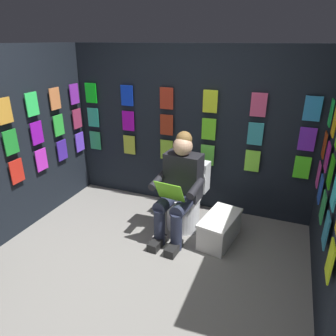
# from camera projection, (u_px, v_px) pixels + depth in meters

# --- Properties ---
(ground_plane) EXTENTS (30.00, 30.00, 0.00)m
(ground_plane) POSITION_uv_depth(u_px,v_px,m) (118.00, 300.00, 2.66)
(ground_plane) COLOR gray
(display_wall_back) EXTENTS (3.23, 0.14, 2.04)m
(display_wall_back) POSITION_uv_depth(u_px,v_px,m) (189.00, 130.00, 3.89)
(display_wall_back) COLOR black
(display_wall_back) RESTS_ON ground
(display_wall_right) EXTENTS (0.14, 1.85, 2.04)m
(display_wall_right) POSITION_uv_depth(u_px,v_px,m) (32.00, 137.00, 3.60)
(display_wall_right) COLOR black
(display_wall_right) RESTS_ON ground
(toilet) EXTENTS (0.42, 0.57, 0.77)m
(toilet) POSITION_uv_depth(u_px,v_px,m) (186.00, 200.00, 3.63)
(toilet) COLOR white
(toilet) RESTS_ON ground
(person_reading) EXTENTS (0.55, 0.71, 1.19)m
(person_reading) POSITION_uv_depth(u_px,v_px,m) (179.00, 187.00, 3.34)
(person_reading) COLOR black
(person_reading) RESTS_ON ground
(comic_longbox_near) EXTENTS (0.41, 0.63, 0.31)m
(comic_longbox_near) POSITION_uv_depth(u_px,v_px,m) (220.00, 229.00, 3.38)
(comic_longbox_near) COLOR white
(comic_longbox_near) RESTS_ON ground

